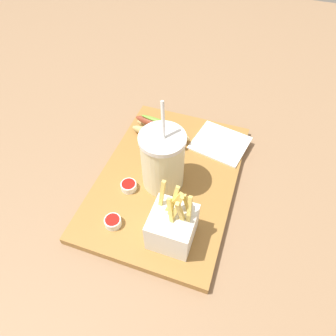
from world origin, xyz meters
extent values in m
cube|color=#8C6B4C|center=(0.00, 0.00, -0.01)|extent=(2.40, 2.40, 0.02)
cube|color=olive|center=(0.00, 0.00, 0.01)|extent=(0.44, 0.31, 0.02)
cylinder|color=beige|center=(-0.02, 0.01, 0.09)|extent=(0.09, 0.09, 0.13)
cylinder|color=white|center=(-0.02, 0.01, 0.16)|extent=(0.10, 0.10, 0.01)
cylinder|color=white|center=(-0.01, 0.01, 0.20)|extent=(0.03, 0.02, 0.08)
cube|color=white|center=(-0.14, -0.06, 0.06)|extent=(0.08, 0.08, 0.08)
cube|color=#E5C660|center=(-0.12, -0.08, 0.10)|extent=(0.01, 0.03, 0.07)
cube|color=#E5C660|center=(-0.12, -0.03, 0.11)|extent=(0.02, 0.01, 0.08)
cube|color=#E5C660|center=(-0.13, -0.09, 0.11)|extent=(0.03, 0.01, 0.07)
cube|color=#E5C660|center=(-0.13, -0.05, 0.12)|extent=(0.03, 0.02, 0.07)
cube|color=#E5C660|center=(-0.15, -0.06, 0.11)|extent=(0.03, 0.02, 0.07)
cube|color=#E5C660|center=(-0.14, -0.07, 0.12)|extent=(0.02, 0.02, 0.09)
cube|color=#E5C660|center=(-0.13, -0.05, 0.11)|extent=(0.01, 0.04, 0.07)
cube|color=#E5C660|center=(-0.14, -0.06, 0.12)|extent=(0.02, 0.02, 0.07)
ellipsoid|color=tan|center=(0.13, 0.06, 0.04)|extent=(0.05, 0.15, 0.03)
ellipsoid|color=tan|center=(0.10, 0.06, 0.04)|extent=(0.05, 0.15, 0.03)
ellipsoid|color=brown|center=(0.11, 0.06, 0.06)|extent=(0.04, 0.14, 0.02)
ellipsoid|color=#6B9E33|center=(0.11, 0.06, 0.08)|extent=(0.03, 0.11, 0.01)
cylinder|color=white|center=(-0.06, 0.07, 0.03)|extent=(0.04, 0.04, 0.02)
cylinder|color=#B2140F|center=(-0.06, 0.07, 0.03)|extent=(0.03, 0.03, 0.01)
cylinder|color=white|center=(-0.15, 0.07, 0.03)|extent=(0.03, 0.03, 0.02)
cylinder|color=#B2140F|center=(-0.15, 0.07, 0.04)|extent=(0.03, 0.03, 0.01)
cube|color=white|center=(0.14, -0.09, 0.02)|extent=(0.14, 0.15, 0.00)
camera|label=1|loc=(-0.41, -0.14, 0.57)|focal=32.49mm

